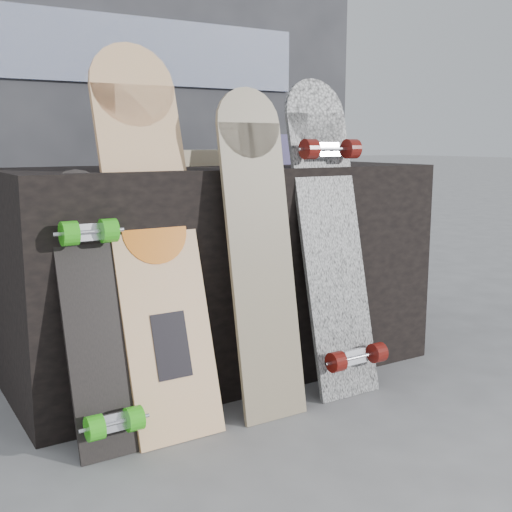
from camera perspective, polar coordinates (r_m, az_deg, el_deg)
ground at (r=2.20m, az=3.71°, el=-13.83°), size 60.00×60.00×0.00m
vendor_table at (r=2.48m, az=-2.89°, el=-1.30°), size 1.60×0.60×0.80m
booth at (r=3.21m, az=-10.56°, el=13.74°), size 2.40×0.22×2.20m
merch_box_purple at (r=2.24m, az=-10.18°, el=8.92°), size 0.18×0.12×0.10m
merch_box_small at (r=2.67m, az=2.01°, el=9.46°), size 0.14×0.14×0.12m
merch_box_flat at (r=2.50m, az=-5.05°, el=8.69°), size 0.22×0.10×0.06m
longboard_geisha at (r=2.01m, az=-9.18°, el=2.73°), size 0.28×0.39×1.21m
longboard_celtic at (r=2.08m, az=0.33°, el=1.16°), size 0.23×0.21×1.07m
longboard_cascadia at (r=2.30m, az=6.74°, el=2.25°), size 0.25×0.34×1.12m
skateboard_dark at (r=1.91m, az=-14.12°, el=-4.68°), size 0.18×0.31×0.81m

